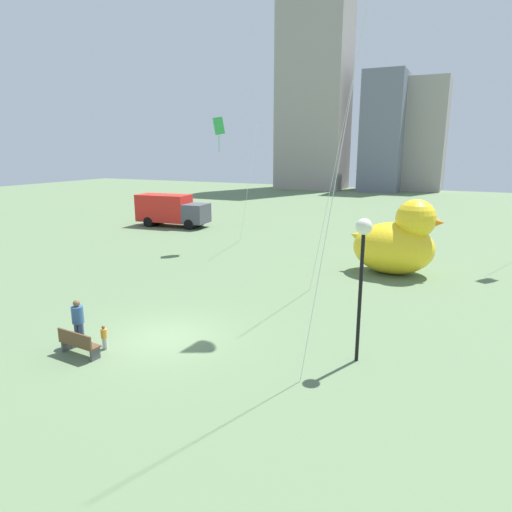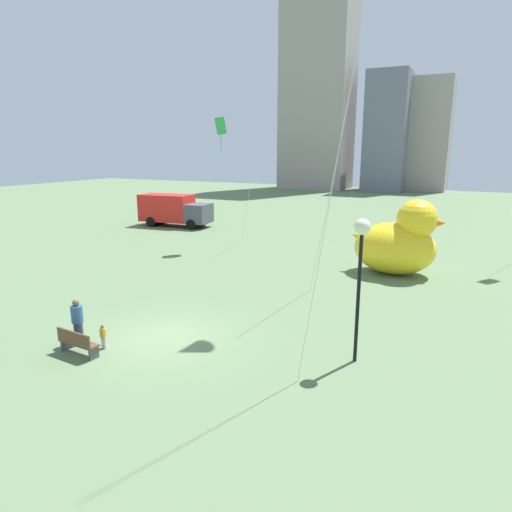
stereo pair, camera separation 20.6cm
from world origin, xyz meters
name	(u,v)px [view 1 (the left image)]	position (x,y,z in m)	size (l,w,h in m)	color
ground_plane	(166,338)	(0.00, 0.00, 0.00)	(140.00, 140.00, 0.00)	#5F7752
park_bench	(78,343)	(-1.76, -2.50, 0.47)	(1.63, 0.57, 0.90)	brown
person_adult	(78,320)	(-2.43, -1.81, 0.92)	(0.41, 0.41, 1.68)	#38476B
person_child	(104,336)	(-1.34, -1.72, 0.49)	(0.22, 0.22, 0.88)	silver
giant_inflatable_duck	(397,242)	(6.31, 12.79, 1.80)	(5.10, 3.28, 4.23)	yellow
lamppost	(363,249)	(6.83, 1.22, 3.78)	(0.52, 0.52, 4.77)	black
box_truck	(171,210)	(-14.49, 20.37, 1.46)	(6.74, 2.90, 2.85)	red
city_skyline	(348,90)	(-10.49, 65.77, 16.52)	(27.00, 14.62, 41.61)	#9E938C
kite_green	(219,127)	(-5.93, 14.46, 8.31)	(3.36, 3.35, 8.95)	silver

